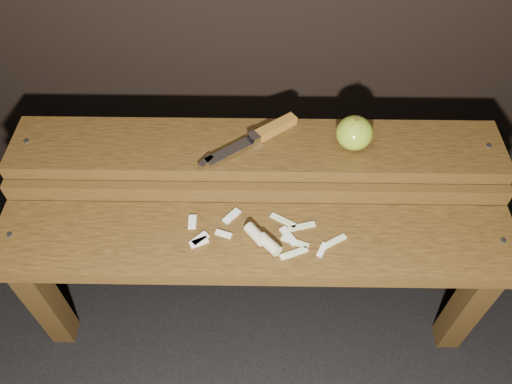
{
  "coord_description": "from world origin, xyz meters",
  "views": [
    {
      "loc": [
        0.01,
        -0.68,
        1.36
      ],
      "look_at": [
        0.0,
        0.06,
        0.45
      ],
      "focal_mm": 35.0,
      "sensor_mm": 36.0,
      "label": 1
    }
  ],
  "objects_px": {
    "apple": "(354,133)",
    "knife": "(264,133)",
    "bench_front_tier": "(255,258)",
    "bench_rear_tier": "(257,169)"
  },
  "relations": [
    {
      "from": "bench_rear_tier",
      "to": "bench_front_tier",
      "type": "bearing_deg",
      "value": -90.0
    },
    {
      "from": "bench_front_tier",
      "to": "knife",
      "type": "xyz_separation_m",
      "value": [
        0.02,
        0.26,
        0.16
      ]
    },
    {
      "from": "bench_rear_tier",
      "to": "apple",
      "type": "bearing_deg",
      "value": 1.08
    },
    {
      "from": "bench_front_tier",
      "to": "bench_rear_tier",
      "type": "distance_m",
      "value": 0.23
    },
    {
      "from": "apple",
      "to": "knife",
      "type": "distance_m",
      "value": 0.22
    },
    {
      "from": "bench_front_tier",
      "to": "bench_rear_tier",
      "type": "relative_size",
      "value": 1.0
    },
    {
      "from": "knife",
      "to": "bench_front_tier",
      "type": "bearing_deg",
      "value": -94.08
    },
    {
      "from": "bench_front_tier",
      "to": "bench_rear_tier",
      "type": "height_order",
      "value": "bench_rear_tier"
    },
    {
      "from": "apple",
      "to": "knife",
      "type": "height_order",
      "value": "apple"
    },
    {
      "from": "apple",
      "to": "bench_front_tier",
      "type": "bearing_deg",
      "value": -134.9
    }
  ]
}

